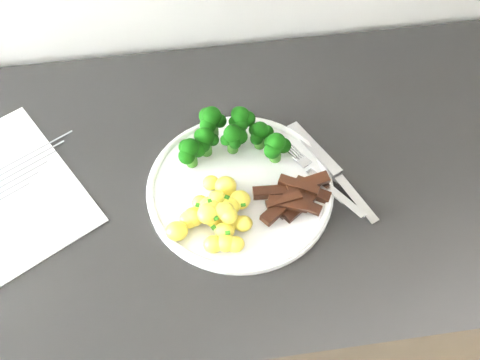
{
  "coord_description": "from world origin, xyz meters",
  "views": [
    {
      "loc": [
        0.13,
        1.14,
        1.67
      ],
      "look_at": [
        0.2,
        1.64,
        0.94
      ],
      "focal_mm": 43.43,
      "sensor_mm": 36.0,
      "label": 1
    }
  ],
  "objects_px": {
    "recipe_paper": "(4,192)",
    "potatoes": "(216,214)",
    "fork": "(324,182)",
    "knife": "(342,183)",
    "beef_strips": "(293,197)",
    "counter": "(206,299)",
    "plate": "(240,188)",
    "broccoli": "(230,135)"
  },
  "relations": [
    {
      "from": "recipe_paper",
      "to": "broccoli",
      "type": "xyz_separation_m",
      "value": [
        0.36,
        0.03,
        0.05
      ]
    },
    {
      "from": "plate",
      "to": "knife",
      "type": "bearing_deg",
      "value": -5.06
    },
    {
      "from": "recipe_paper",
      "to": "beef_strips",
      "type": "relative_size",
      "value": 2.92
    },
    {
      "from": "counter",
      "to": "fork",
      "type": "distance_m",
      "value": 0.52
    },
    {
      "from": "broccoli",
      "to": "fork",
      "type": "xyz_separation_m",
      "value": [
        0.14,
        -0.09,
        -0.03
      ]
    },
    {
      "from": "counter",
      "to": "fork",
      "type": "height_order",
      "value": "fork"
    },
    {
      "from": "fork",
      "to": "broccoli",
      "type": "bearing_deg",
      "value": 146.44
    },
    {
      "from": "beef_strips",
      "to": "plate",
      "type": "bearing_deg",
      "value": 154.73
    },
    {
      "from": "counter",
      "to": "plate",
      "type": "distance_m",
      "value": 0.47
    },
    {
      "from": "knife",
      "to": "counter",
      "type": "bearing_deg",
      "value": 170.61
    },
    {
      "from": "recipe_paper",
      "to": "potatoes",
      "type": "bearing_deg",
      "value": -17.52
    },
    {
      "from": "fork",
      "to": "potatoes",
      "type": "bearing_deg",
      "value": -167.4
    },
    {
      "from": "beef_strips",
      "to": "knife",
      "type": "xyz_separation_m",
      "value": [
        0.08,
        0.02,
        -0.01
      ]
    },
    {
      "from": "plate",
      "to": "potatoes",
      "type": "xyz_separation_m",
      "value": [
        -0.04,
        -0.05,
        0.02
      ]
    },
    {
      "from": "broccoli",
      "to": "beef_strips",
      "type": "height_order",
      "value": "broccoli"
    },
    {
      "from": "broccoli",
      "to": "potatoes",
      "type": "relative_size",
      "value": 1.31
    },
    {
      "from": "plate",
      "to": "fork",
      "type": "bearing_deg",
      "value": -6.2
    },
    {
      "from": "beef_strips",
      "to": "fork",
      "type": "bearing_deg",
      "value": 22.99
    },
    {
      "from": "counter",
      "to": "beef_strips",
      "type": "height_order",
      "value": "beef_strips"
    },
    {
      "from": "counter",
      "to": "potatoes",
      "type": "relative_size",
      "value": 17.81
    },
    {
      "from": "counter",
      "to": "beef_strips",
      "type": "distance_m",
      "value": 0.5
    },
    {
      "from": "plate",
      "to": "beef_strips",
      "type": "relative_size",
      "value": 2.4
    },
    {
      "from": "fork",
      "to": "knife",
      "type": "height_order",
      "value": "fork"
    },
    {
      "from": "broccoli",
      "to": "beef_strips",
      "type": "relative_size",
      "value": 1.46
    },
    {
      "from": "plate",
      "to": "potatoes",
      "type": "bearing_deg",
      "value": -129.71
    },
    {
      "from": "potatoes",
      "to": "knife",
      "type": "xyz_separation_m",
      "value": [
        0.21,
        0.04,
        -0.02
      ]
    },
    {
      "from": "fork",
      "to": "beef_strips",
      "type": "bearing_deg",
      "value": -157.01
    },
    {
      "from": "knife",
      "to": "recipe_paper",
      "type": "bearing_deg",
      "value": 173.15
    },
    {
      "from": "potatoes",
      "to": "recipe_paper",
      "type": "bearing_deg",
      "value": 162.48
    },
    {
      "from": "recipe_paper",
      "to": "beef_strips",
      "type": "bearing_deg",
      "value": -10.91
    },
    {
      "from": "recipe_paper",
      "to": "knife",
      "type": "xyz_separation_m",
      "value": [
        0.53,
        -0.06,
        0.01
      ]
    },
    {
      "from": "beef_strips",
      "to": "knife",
      "type": "distance_m",
      "value": 0.09
    },
    {
      "from": "potatoes",
      "to": "plate",
      "type": "bearing_deg",
      "value": 50.29
    },
    {
      "from": "broccoli",
      "to": "potatoes",
      "type": "xyz_separation_m",
      "value": [
        -0.04,
        -0.13,
        -0.02
      ]
    },
    {
      "from": "recipe_paper",
      "to": "plate",
      "type": "relative_size",
      "value": 1.22
    },
    {
      "from": "recipe_paper",
      "to": "beef_strips",
      "type": "xyz_separation_m",
      "value": [
        0.45,
        -0.09,
        0.02
      ]
    },
    {
      "from": "counter",
      "to": "knife",
      "type": "distance_m",
      "value": 0.52
    },
    {
      "from": "beef_strips",
      "to": "fork",
      "type": "relative_size",
      "value": 0.75
    },
    {
      "from": "recipe_paper",
      "to": "knife",
      "type": "relative_size",
      "value": 1.68
    },
    {
      "from": "beef_strips",
      "to": "fork",
      "type": "distance_m",
      "value": 0.06
    },
    {
      "from": "beef_strips",
      "to": "counter",
      "type": "bearing_deg",
      "value": 157.91
    },
    {
      "from": "counter",
      "to": "knife",
      "type": "relative_size",
      "value": 11.43
    }
  ]
}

